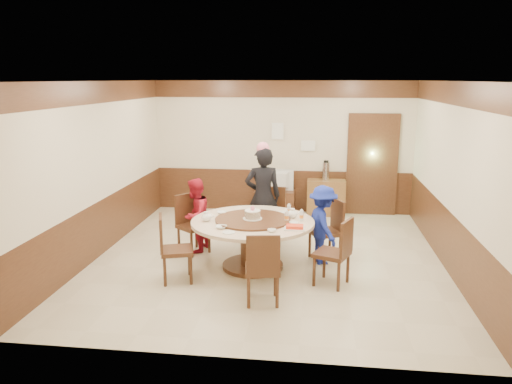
# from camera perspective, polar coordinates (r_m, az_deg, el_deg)

# --- Properties ---
(room) EXTENTS (6.00, 6.04, 2.84)m
(room) POSITION_cam_1_polar(r_m,az_deg,el_deg) (7.86, 1.49, -0.10)
(room) COLOR beige
(room) RESTS_ON ground
(banquet_table) EXTENTS (1.86, 1.86, 0.78)m
(banquet_table) POSITION_cam_1_polar(r_m,az_deg,el_deg) (7.58, -0.37, -4.85)
(banquet_table) COLOR #452615
(banquet_table) RESTS_ON ground
(chair_0) EXTENTS (0.59, 0.59, 0.97)m
(chair_0) POSITION_cam_1_polar(r_m,az_deg,el_deg) (8.08, 8.03, -5.55)
(chair_0) COLOR #452615
(chair_0) RESTS_ON ground
(chair_1) EXTENTS (0.49, 0.49, 0.97)m
(chair_1) POSITION_cam_1_polar(r_m,az_deg,el_deg) (8.82, 1.79, -3.86)
(chair_1) COLOR #452615
(chair_1) RESTS_ON ground
(chair_2) EXTENTS (0.62, 0.62, 0.97)m
(chair_2) POSITION_cam_1_polar(r_m,az_deg,el_deg) (8.39, -7.21, -4.83)
(chair_2) COLOR #452615
(chair_2) RESTS_ON ground
(chair_3) EXTENTS (0.56, 0.55, 0.97)m
(chair_3) POSITION_cam_1_polar(r_m,az_deg,el_deg) (7.27, -9.18, -7.72)
(chair_3) COLOR #452615
(chair_3) RESTS_ON ground
(chair_4) EXTENTS (0.50, 0.51, 0.97)m
(chair_4) POSITION_cam_1_polar(r_m,az_deg,el_deg) (6.50, 0.74, -10.08)
(chair_4) COLOR #452615
(chair_4) RESTS_ON ground
(chair_5) EXTENTS (0.58, 0.58, 0.97)m
(chair_5) POSITION_cam_1_polar(r_m,az_deg,el_deg) (7.12, 8.78, -8.14)
(chair_5) COLOR #452615
(chair_5) RESTS_ON ground
(person_standing) EXTENTS (0.70, 0.54, 1.71)m
(person_standing) POSITION_cam_1_polar(r_m,az_deg,el_deg) (8.59, 0.79, -0.52)
(person_standing) COLOR black
(person_standing) RESTS_ON ground
(person_red) EXTENTS (0.58, 0.69, 1.24)m
(person_red) POSITION_cam_1_polar(r_m,az_deg,el_deg) (8.34, -6.95, -2.68)
(person_red) COLOR #AF1728
(person_red) RESTS_ON ground
(person_blue) EXTENTS (0.72, 0.91, 1.24)m
(person_blue) POSITION_cam_1_polar(r_m,az_deg,el_deg) (7.82, 7.64, -3.75)
(person_blue) COLOR navy
(person_blue) RESTS_ON ground
(birthday_cake) EXTENTS (0.29, 0.29, 0.20)m
(birthday_cake) POSITION_cam_1_polar(r_m,az_deg,el_deg) (7.48, -0.40, -2.58)
(birthday_cake) COLOR white
(birthday_cake) RESTS_ON banquet_table
(teapot_left) EXTENTS (0.17, 0.15, 0.13)m
(teapot_left) POSITION_cam_1_polar(r_m,az_deg,el_deg) (7.51, -5.69, -2.89)
(teapot_left) COLOR white
(teapot_left) RESTS_ON banquet_table
(teapot_right) EXTENTS (0.17, 0.15, 0.13)m
(teapot_right) POSITION_cam_1_polar(r_m,az_deg,el_deg) (7.67, 4.18, -2.52)
(teapot_right) COLOR white
(teapot_right) RESTS_ON banquet_table
(bowl_0) EXTENTS (0.15, 0.15, 0.04)m
(bowl_0) POSITION_cam_1_polar(r_m,az_deg,el_deg) (7.91, -3.92, -2.36)
(bowl_0) COLOR white
(bowl_0) RESTS_ON banquet_table
(bowl_1) EXTENTS (0.12, 0.12, 0.04)m
(bowl_1) POSITION_cam_1_polar(r_m,az_deg,el_deg) (6.97, 1.81, -4.42)
(bowl_1) COLOR white
(bowl_1) RESTS_ON banquet_table
(bowl_2) EXTENTS (0.16, 0.16, 0.04)m
(bowl_2) POSITION_cam_1_polar(r_m,az_deg,el_deg) (7.14, -4.02, -4.02)
(bowl_2) COLOR white
(bowl_2) RESTS_ON banquet_table
(bowl_3) EXTENTS (0.14, 0.14, 0.04)m
(bowl_3) POSITION_cam_1_polar(r_m,az_deg,el_deg) (7.33, 4.34, -3.58)
(bowl_3) COLOR white
(bowl_3) RESTS_ON banquet_table
(bowl_4) EXTENTS (0.14, 0.14, 0.03)m
(bowl_4) POSITION_cam_1_polar(r_m,az_deg,el_deg) (7.75, -5.56, -2.71)
(bowl_4) COLOR white
(bowl_4) RESTS_ON banquet_table
(saucer_near) EXTENTS (0.18, 0.18, 0.01)m
(saucer_near) POSITION_cam_1_polar(r_m,az_deg,el_deg) (6.94, -3.13, -4.63)
(saucer_near) COLOR white
(saucer_near) RESTS_ON banquet_table
(saucer_far) EXTENTS (0.18, 0.18, 0.01)m
(saucer_far) POSITION_cam_1_polar(r_m,az_deg,el_deg) (7.96, 3.31, -2.35)
(saucer_far) COLOR white
(saucer_far) RESTS_ON banquet_table
(shrimp_platter) EXTENTS (0.30, 0.20, 0.06)m
(shrimp_platter) POSITION_cam_1_polar(r_m,az_deg,el_deg) (7.10, 4.45, -4.06)
(shrimp_platter) COLOR white
(shrimp_platter) RESTS_ON banquet_table
(bottle_0) EXTENTS (0.06, 0.06, 0.16)m
(bottle_0) POSITION_cam_1_polar(r_m,az_deg,el_deg) (7.44, 3.53, -2.83)
(bottle_0) COLOR white
(bottle_0) RESTS_ON banquet_table
(bottle_1) EXTENTS (0.06, 0.06, 0.16)m
(bottle_1) POSITION_cam_1_polar(r_m,az_deg,el_deg) (7.50, 5.22, -2.73)
(bottle_1) COLOR white
(bottle_1) RESTS_ON banquet_table
(bottle_2) EXTENTS (0.06, 0.06, 0.16)m
(bottle_2) POSITION_cam_1_polar(r_m,az_deg,el_deg) (7.83, 3.78, -2.04)
(bottle_2) COLOR white
(bottle_2) RESTS_ON banquet_table
(tv_stand) EXTENTS (0.85, 0.45, 0.50)m
(tv_stand) POSITION_cam_1_polar(r_m,az_deg,el_deg) (10.71, 2.13, -1.14)
(tv_stand) COLOR #452615
(tv_stand) RESTS_ON ground
(television) EXTENTS (0.79, 0.12, 0.45)m
(television) POSITION_cam_1_polar(r_m,az_deg,el_deg) (10.61, 2.15, 1.35)
(television) COLOR gray
(television) RESTS_ON tv_stand
(side_cabinet) EXTENTS (0.80, 0.40, 0.75)m
(side_cabinet) POSITION_cam_1_polar(r_m,az_deg,el_deg) (10.68, 8.00, -0.62)
(side_cabinet) COLOR brown
(side_cabinet) RESTS_ON ground
(thermos) EXTENTS (0.15, 0.15, 0.38)m
(thermos) POSITION_cam_1_polar(r_m,az_deg,el_deg) (10.56, 7.99, 2.37)
(thermos) COLOR silver
(thermos) RESTS_ON side_cabinet
(notice_left) EXTENTS (0.25, 0.00, 0.35)m
(notice_left) POSITION_cam_1_polar(r_m,az_deg,el_deg) (10.65, 2.48, 6.97)
(notice_left) COLOR white
(notice_left) RESTS_ON room
(notice_right) EXTENTS (0.30, 0.00, 0.22)m
(notice_right) POSITION_cam_1_polar(r_m,az_deg,el_deg) (10.66, 5.97, 5.29)
(notice_right) COLOR white
(notice_right) RESTS_ON room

